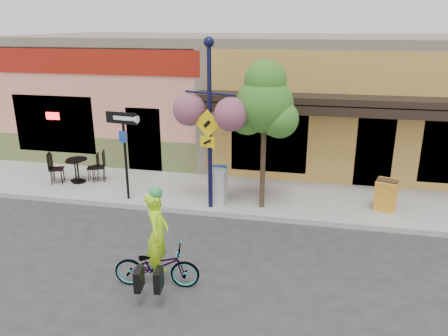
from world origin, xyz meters
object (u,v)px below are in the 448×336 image
Objects in this scene: street_tree at (264,136)px; bicycle at (157,266)px; building at (251,94)px; newspaper_box_grey at (218,187)px; one_way_sign at (126,157)px; lamp_post at (210,127)px; newspaper_box_blue at (220,183)px; cyclist_rider at (158,246)px.

bicycle is at bearing -111.28° from street_tree.
building reaches higher than newspaper_box_grey.
newspaper_box_grey is at bearing -177.80° from street_tree.
street_tree is (3.82, 0.23, 0.74)m from one_way_sign.
lamp_post is 1.87m from newspaper_box_blue.
cyclist_rider reaches higher than newspaper_box_blue.
bicycle is at bearing -50.06° from one_way_sign.
one_way_sign is at bearing 23.07° from bicycle.
cyclist_rider is 4.30m from newspaper_box_blue.
bicycle is (-0.25, -10.38, -1.81)m from building.
newspaper_box_blue is at bearing 166.62° from street_tree.
building is at bearing 72.13° from newspaper_box_blue.
cyclist_rider is 0.69× the size of one_way_sign.
building reaches higher than cyclist_rider.
newspaper_box_blue is 0.98× the size of newspaper_box_grey.
street_tree reaches higher than newspaper_box_grey.
lamp_post is at bearing -9.97° from cyclist_rider.
newspaper_box_grey is 1.95m from street_tree.
one_way_sign is at bearing -110.83° from building.
building is 10.88× the size of bicycle.
street_tree is (1.25, -0.30, 1.52)m from newspaper_box_blue.
bicycle is 0.37× the size of lamp_post.
lamp_post is at bearing -90.64° from building.
bicycle is 0.42× the size of street_tree.
newspaper_box_grey is at bearing -12.72° from bicycle.
one_way_sign reaches higher than newspaper_box_blue.
newspaper_box_blue is (2.57, 0.52, -0.78)m from one_way_sign.
building is at bearing -9.40° from bicycle.
bicycle is 0.66× the size of one_way_sign.
one_way_sign is 3.90m from street_tree.
one_way_sign is at bearing 173.25° from newspaper_box_blue.
building is 4.04× the size of lamp_post.
one_way_sign is (-2.52, -6.62, -0.84)m from building.
street_tree is at bearing -29.30° from bicycle.
lamp_post reaches higher than newspaper_box_grey.
newspaper_box_blue is at bearing 20.40° from one_way_sign.
lamp_post reaches higher than street_tree.
building is 6.31m from newspaper_box_blue.
cyclist_rider is 0.39× the size of lamp_post.
street_tree is at bearing -78.49° from building.
newspaper_box_blue is at bearing -89.56° from building.
lamp_post is at bearing 7.34° from one_way_sign.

